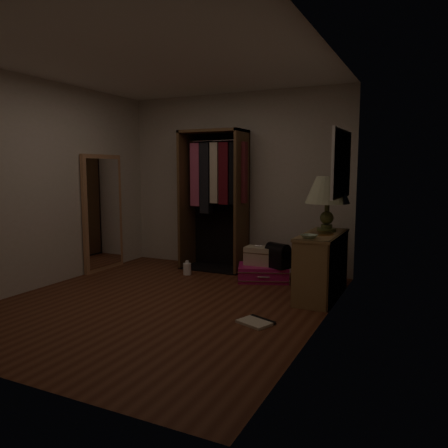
{
  "coord_description": "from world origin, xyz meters",
  "views": [
    {
      "loc": [
        2.67,
        -3.99,
        1.5
      ],
      "look_at": [
        0.3,
        0.95,
        0.8
      ],
      "focal_mm": 35.0,
      "sensor_mm": 36.0,
      "label": 1
    }
  ],
  "objects_px": {
    "floor_mirror": "(103,213)",
    "pink_suitcase": "(263,273)",
    "train_case": "(259,256)",
    "console_bookshelf": "(322,263)",
    "black_bag": "(278,255)",
    "table_lamp": "(328,191)",
    "white_jug": "(187,269)",
    "open_wardrobe": "(216,188)"
  },
  "relations": [
    {
      "from": "floor_mirror",
      "to": "pink_suitcase",
      "type": "relative_size",
      "value": 2.09
    },
    {
      "from": "floor_mirror",
      "to": "train_case",
      "type": "bearing_deg",
      "value": 10.5
    },
    {
      "from": "console_bookshelf",
      "to": "pink_suitcase",
      "type": "height_order",
      "value": "console_bookshelf"
    },
    {
      "from": "train_case",
      "to": "black_bag",
      "type": "height_order",
      "value": "black_bag"
    },
    {
      "from": "table_lamp",
      "to": "white_jug",
      "type": "height_order",
      "value": "table_lamp"
    },
    {
      "from": "table_lamp",
      "to": "white_jug",
      "type": "distance_m",
      "value": 2.27
    },
    {
      "from": "table_lamp",
      "to": "console_bookshelf",
      "type": "bearing_deg",
      "value": -91.65
    },
    {
      "from": "train_case",
      "to": "white_jug",
      "type": "distance_m",
      "value": 1.06
    },
    {
      "from": "pink_suitcase",
      "to": "open_wardrobe",
      "type": "bearing_deg",
      "value": 136.74
    },
    {
      "from": "black_bag",
      "to": "white_jug",
      "type": "height_order",
      "value": "black_bag"
    },
    {
      "from": "console_bookshelf",
      "to": "black_bag",
      "type": "xyz_separation_m",
      "value": [
        -0.65,
        0.33,
        -0.02
      ]
    },
    {
      "from": "open_wardrobe",
      "to": "white_jug",
      "type": "relative_size",
      "value": 10.14
    },
    {
      "from": "open_wardrobe",
      "to": "white_jug",
      "type": "distance_m",
      "value": 1.26
    },
    {
      "from": "open_wardrobe",
      "to": "white_jug",
      "type": "bearing_deg",
      "value": -111.51
    },
    {
      "from": "floor_mirror",
      "to": "black_bag",
      "type": "distance_m",
      "value": 2.65
    },
    {
      "from": "console_bookshelf",
      "to": "floor_mirror",
      "type": "distance_m",
      "value": 3.27
    },
    {
      "from": "floor_mirror",
      "to": "pink_suitcase",
      "type": "bearing_deg",
      "value": 9.94
    },
    {
      "from": "black_bag",
      "to": "white_jug",
      "type": "xyz_separation_m",
      "value": [
        -1.31,
        -0.12,
        -0.29
      ]
    },
    {
      "from": "floor_mirror",
      "to": "table_lamp",
      "type": "xyz_separation_m",
      "value": [
        3.24,
        0.2,
        0.38
      ]
    },
    {
      "from": "open_wardrobe",
      "to": "floor_mirror",
      "type": "relative_size",
      "value": 1.21
    },
    {
      "from": "console_bookshelf",
      "to": "train_case",
      "type": "relative_size",
      "value": 3.01
    },
    {
      "from": "console_bookshelf",
      "to": "train_case",
      "type": "bearing_deg",
      "value": 157.93
    },
    {
      "from": "console_bookshelf",
      "to": "table_lamp",
      "type": "distance_m",
      "value": 0.85
    },
    {
      "from": "floor_mirror",
      "to": "train_case",
      "type": "height_order",
      "value": "floor_mirror"
    },
    {
      "from": "train_case",
      "to": "white_jug",
      "type": "xyz_separation_m",
      "value": [
        -1.02,
        -0.17,
        -0.25
      ]
    },
    {
      "from": "train_case",
      "to": "black_bag",
      "type": "relative_size",
      "value": 1.06
    },
    {
      "from": "pink_suitcase",
      "to": "white_jug",
      "type": "bearing_deg",
      "value": 167.14
    },
    {
      "from": "console_bookshelf",
      "to": "open_wardrobe",
      "type": "bearing_deg",
      "value": 157.51
    },
    {
      "from": "black_bag",
      "to": "white_jug",
      "type": "distance_m",
      "value": 1.34
    },
    {
      "from": "floor_mirror",
      "to": "table_lamp",
      "type": "relative_size",
      "value": 2.59
    },
    {
      "from": "console_bookshelf",
      "to": "black_bag",
      "type": "height_order",
      "value": "console_bookshelf"
    },
    {
      "from": "table_lamp",
      "to": "open_wardrobe",
      "type": "bearing_deg",
      "value": 162.16
    },
    {
      "from": "open_wardrobe",
      "to": "pink_suitcase",
      "type": "bearing_deg",
      "value": -21.88
    },
    {
      "from": "floor_mirror",
      "to": "train_case",
      "type": "relative_size",
      "value": 4.57
    },
    {
      "from": "open_wardrobe",
      "to": "table_lamp",
      "type": "distance_m",
      "value": 1.85
    },
    {
      "from": "open_wardrobe",
      "to": "black_bag",
      "type": "xyz_separation_m",
      "value": [
        1.1,
        -0.4,
        -0.84
      ]
    },
    {
      "from": "train_case",
      "to": "white_jug",
      "type": "bearing_deg",
      "value": -172.46
    },
    {
      "from": "white_jug",
      "to": "console_bookshelf",
      "type": "bearing_deg",
      "value": -6.09
    },
    {
      "from": "console_bookshelf",
      "to": "table_lamp",
      "type": "xyz_separation_m",
      "value": [
        0.0,
        0.16,
        0.84
      ]
    },
    {
      "from": "floor_mirror",
      "to": "black_bag",
      "type": "height_order",
      "value": "floor_mirror"
    },
    {
      "from": "open_wardrobe",
      "to": "train_case",
      "type": "bearing_deg",
      "value": -22.98
    },
    {
      "from": "floor_mirror",
      "to": "table_lamp",
      "type": "bearing_deg",
      "value": 3.58
    }
  ]
}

